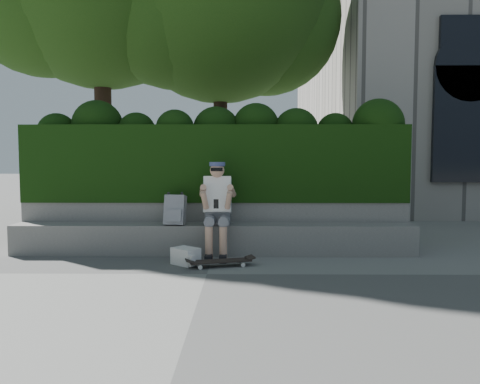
{
  "coord_description": "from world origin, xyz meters",
  "views": [
    {
      "loc": [
        0.47,
        -5.69,
        1.42
      ],
      "look_at": [
        0.4,
        1.0,
        0.95
      ],
      "focal_mm": 35.0,
      "sensor_mm": 36.0,
      "label": 1
    }
  ],
  "objects_px": {
    "person": "(217,205)",
    "backpack_plaid": "(175,210)",
    "backpack_ground": "(186,256)",
    "skateboard": "(220,261)"
  },
  "relations": [
    {
      "from": "person",
      "to": "backpack_plaid",
      "type": "bearing_deg",
      "value": 172.61
    },
    {
      "from": "person",
      "to": "backpack_ground",
      "type": "bearing_deg",
      "value": -126.35
    },
    {
      "from": "skateboard",
      "to": "backpack_ground",
      "type": "relative_size",
      "value": 2.41
    },
    {
      "from": "backpack_ground",
      "to": "skateboard",
      "type": "bearing_deg",
      "value": 25.03
    },
    {
      "from": "person",
      "to": "skateboard",
      "type": "relative_size",
      "value": 1.64
    },
    {
      "from": "backpack_plaid",
      "to": "person",
      "type": "bearing_deg",
      "value": 1.66
    },
    {
      "from": "skateboard",
      "to": "backpack_plaid",
      "type": "distance_m",
      "value": 1.19
    },
    {
      "from": "skateboard",
      "to": "backpack_plaid",
      "type": "relative_size",
      "value": 1.91
    },
    {
      "from": "skateboard",
      "to": "person",
      "type": "bearing_deg",
      "value": 81.43
    },
    {
      "from": "person",
      "to": "backpack_ground",
      "type": "xyz_separation_m",
      "value": [
        -0.4,
        -0.54,
        -0.64
      ]
    }
  ]
}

